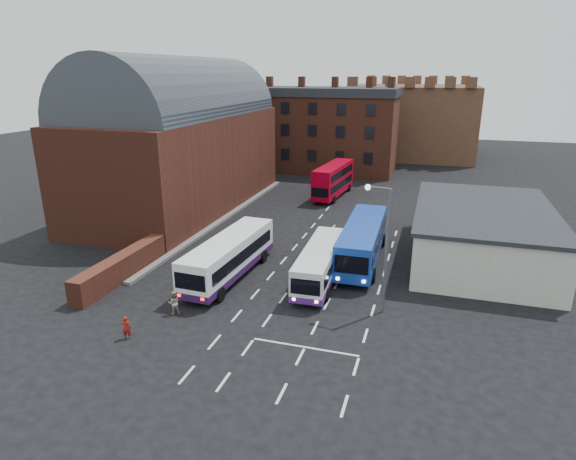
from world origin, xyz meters
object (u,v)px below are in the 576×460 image
(street_lamp, at_px, (383,238))
(pedestrian_red, at_px, (126,328))
(bus_red_double, at_px, (333,180))
(bus_blue, at_px, (362,239))
(bus_white_inbound, at_px, (320,261))
(pedestrian_beige, at_px, (174,303))
(bus_white_outbound, at_px, (229,254))

(street_lamp, bearing_deg, pedestrian_red, -150.33)
(bus_red_double, distance_m, pedestrian_red, 35.69)
(bus_blue, xyz_separation_m, bus_red_double, (-6.60, 19.84, 0.20))
(bus_white_inbound, xyz_separation_m, pedestrian_beige, (-7.51, -7.53, -0.76))
(pedestrian_beige, bearing_deg, street_lamp, 168.45)
(street_lamp, relative_size, pedestrian_red, 5.77)
(bus_white_inbound, distance_m, bus_red_double, 24.84)
(bus_red_double, xyz_separation_m, pedestrian_red, (-4.29, -35.40, -1.36))
(bus_white_outbound, distance_m, bus_red_double, 25.76)
(bus_blue, distance_m, pedestrian_red, 19.03)
(bus_white_inbound, bearing_deg, bus_white_outbound, 8.14)
(pedestrian_beige, bearing_deg, bus_white_inbound, -165.21)
(bus_white_outbound, distance_m, street_lamp, 11.80)
(pedestrian_red, bearing_deg, pedestrian_beige, -128.81)
(bus_white_outbound, height_order, bus_red_double, bus_red_double)
(bus_white_outbound, height_order, pedestrian_beige, bus_white_outbound)
(bus_white_outbound, relative_size, pedestrian_beige, 7.19)
(bus_blue, relative_size, pedestrian_red, 8.28)
(bus_red_double, bearing_deg, bus_white_outbound, 90.62)
(pedestrian_red, relative_size, pedestrian_beige, 0.91)
(bus_white_inbound, height_order, bus_blue, bus_blue)
(bus_blue, bearing_deg, street_lamp, 104.81)
(bus_white_outbound, height_order, pedestrian_red, bus_white_outbound)
(street_lamp, xyz_separation_m, pedestrian_red, (-13.22, -7.53, -4.18))
(pedestrian_red, bearing_deg, bus_white_outbound, -123.38)
(bus_white_inbound, height_order, bus_red_double, bus_red_double)
(bus_red_double, bearing_deg, pedestrian_beige, 89.85)
(bus_white_inbound, bearing_deg, pedestrian_beige, 42.72)
(bus_white_outbound, bearing_deg, bus_white_inbound, 13.28)
(bus_white_inbound, distance_m, bus_blue, 5.18)
(bus_red_double, height_order, pedestrian_beige, bus_red_double)
(bus_white_inbound, bearing_deg, street_lamp, 141.30)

